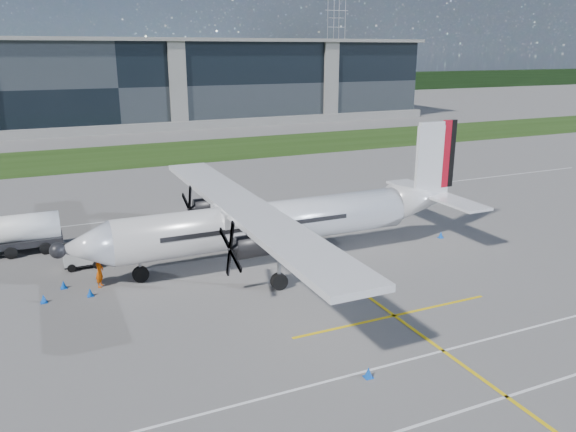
# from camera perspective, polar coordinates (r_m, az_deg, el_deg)

# --- Properties ---
(ground) EXTENTS (400.00, 400.00, 0.00)m
(ground) POSITION_cam_1_polar(r_m,az_deg,el_deg) (71.06, -12.98, 5.07)
(ground) COLOR slate
(ground) RESTS_ON ground
(grass_strip) EXTENTS (400.00, 18.00, 0.04)m
(grass_strip) POSITION_cam_1_polar(r_m,az_deg,el_deg) (78.80, -14.17, 6.11)
(grass_strip) COLOR #1D370F
(grass_strip) RESTS_ON ground
(terminal_building) EXTENTS (120.00, 20.00, 15.00)m
(terminal_building) POSITION_cam_1_polar(r_m,az_deg,el_deg) (109.45, -17.59, 12.60)
(terminal_building) COLOR black
(terminal_building) RESTS_ON ground
(tree_line) EXTENTS (400.00, 6.00, 6.00)m
(tree_line) POSITION_cam_1_polar(r_m,az_deg,el_deg) (169.32, -20.08, 11.99)
(tree_line) COLOR black
(tree_line) RESTS_ON ground
(pylon_east) EXTENTS (9.00, 4.60, 30.00)m
(pylon_east) POSITION_cam_1_polar(r_m,az_deg,el_deg) (203.75, 4.88, 16.89)
(pylon_east) COLOR gray
(pylon_east) RESTS_ON ground
(yellow_taxiway_centerline) EXTENTS (0.20, 70.00, 0.01)m
(yellow_taxiway_centerline) POSITION_cam_1_polar(r_m,az_deg,el_deg) (43.95, -1.14, -1.52)
(yellow_taxiway_centerline) COLOR yellow
(yellow_taxiway_centerline) RESTS_ON ground
(white_lane_line) EXTENTS (90.00, 0.15, 0.01)m
(white_lane_line) POSITION_cam_1_polar(r_m,az_deg,el_deg) (23.92, 15.96, -18.92)
(white_lane_line) COLOR white
(white_lane_line) RESTS_ON ground
(turboprop_aircraft) EXTENTS (28.06, 29.10, 8.73)m
(turboprop_aircraft) POSITION_cam_1_polar(r_m,az_deg,el_deg) (36.76, -0.71, 1.94)
(turboprop_aircraft) COLOR silver
(turboprop_aircraft) RESTS_ON ground
(baggage_tug) EXTENTS (2.56, 1.54, 1.54)m
(baggage_tug) POSITION_cam_1_polar(r_m,az_deg,el_deg) (38.98, -20.15, -3.78)
(baggage_tug) COLOR white
(baggage_tug) RESTS_ON ground
(ground_crew_person) EXTENTS (0.94, 1.06, 2.15)m
(ground_crew_person) POSITION_cam_1_polar(r_m,az_deg,el_deg) (35.31, -18.62, -5.20)
(ground_crew_person) COLOR #F25907
(ground_crew_person) RESTS_ON ground
(safety_cone_nose_port) EXTENTS (0.36, 0.36, 0.50)m
(safety_cone_nose_port) POSITION_cam_1_polar(r_m,az_deg,el_deg) (34.48, -19.46, -7.30)
(safety_cone_nose_port) COLOR blue
(safety_cone_nose_port) RESTS_ON ground
(safety_cone_portwing) EXTENTS (0.36, 0.36, 0.50)m
(safety_cone_portwing) POSITION_cam_1_polar(r_m,az_deg,el_deg) (25.40, 8.17, -15.44)
(safety_cone_portwing) COLOR blue
(safety_cone_portwing) RESTS_ON ground
(safety_cone_nose_stbd) EXTENTS (0.36, 0.36, 0.50)m
(safety_cone_nose_stbd) POSITION_cam_1_polar(r_m,az_deg,el_deg) (36.11, -21.85, -6.47)
(safety_cone_nose_stbd) COLOR blue
(safety_cone_nose_stbd) RESTS_ON ground
(safety_cone_fwd) EXTENTS (0.36, 0.36, 0.50)m
(safety_cone_fwd) POSITION_cam_1_polar(r_m,az_deg,el_deg) (34.58, -23.58, -7.69)
(safety_cone_fwd) COLOR blue
(safety_cone_fwd) RESTS_ON ground
(safety_cone_tail) EXTENTS (0.36, 0.36, 0.50)m
(safety_cone_tail) POSITION_cam_1_polar(r_m,az_deg,el_deg) (43.82, 15.27, -1.84)
(safety_cone_tail) COLOR blue
(safety_cone_tail) RESTS_ON ground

